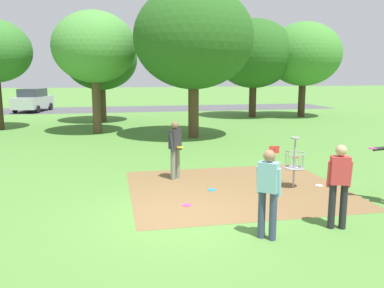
# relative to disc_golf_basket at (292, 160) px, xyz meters

# --- Properties ---
(ground_plane) EXTENTS (160.00, 160.00, 0.00)m
(ground_plane) POSITION_rel_disc_golf_basket_xyz_m (-3.36, -1.68, -0.75)
(ground_plane) COLOR #518438
(dirt_tee_pad) EXTENTS (5.69, 4.86, 0.01)m
(dirt_tee_pad) POSITION_rel_disc_golf_basket_xyz_m (-1.50, 0.15, -0.75)
(dirt_tee_pad) COLOR brown
(dirt_tee_pad) RESTS_ON ground
(disc_golf_basket) EXTENTS (0.98, 0.58, 1.39)m
(disc_golf_basket) POSITION_rel_disc_golf_basket_xyz_m (0.00, 0.00, 0.00)
(disc_golf_basket) COLOR #9E9EA3
(disc_golf_basket) RESTS_ON ground
(player_foreground_watching) EXTENTS (0.50, 0.44, 1.71)m
(player_foreground_watching) POSITION_rel_disc_golf_basket_xyz_m (-0.38, -2.90, 0.21)
(player_foreground_watching) COLOR #232328
(player_foreground_watching) RESTS_ON ground
(player_waiting_left) EXTENTS (0.45, 0.45, 1.71)m
(player_waiting_left) POSITION_rel_disc_golf_basket_xyz_m (-2.96, 1.49, 0.21)
(player_waiting_left) COLOR slate
(player_waiting_left) RESTS_ON ground
(player_waiting_right) EXTENTS (0.46, 0.45, 1.71)m
(player_waiting_right) POSITION_rel_disc_golf_basket_xyz_m (-1.95, -3.11, 0.21)
(player_waiting_right) COLOR #384260
(player_waiting_right) RESTS_ON ground
(frisbee_by_tee) EXTENTS (0.21, 0.21, 0.02)m
(frisbee_by_tee) POSITION_rel_disc_golf_basket_xyz_m (-3.08, -0.94, -0.74)
(frisbee_by_tee) COLOR #E53D99
(frisbee_by_tee) RESTS_ON ground
(frisbee_mid_grass) EXTENTS (0.20, 0.20, 0.02)m
(frisbee_mid_grass) POSITION_rel_disc_golf_basket_xyz_m (0.82, -0.02, -0.74)
(frisbee_mid_grass) COLOR white
(frisbee_mid_grass) RESTS_ON ground
(frisbee_far_left) EXTENTS (0.22, 0.22, 0.02)m
(frisbee_far_left) POSITION_rel_disc_golf_basket_xyz_m (1.85, 3.57, -0.74)
(frisbee_far_left) COLOR red
(frisbee_far_left) RESTS_ON ground
(frisbee_far_right) EXTENTS (0.21, 0.21, 0.02)m
(frisbee_far_right) POSITION_rel_disc_golf_basket_xyz_m (-2.20, 0.16, -0.74)
(frisbee_far_right) COLOR #1E93DB
(frisbee_far_right) RESTS_ON ground
(tree_near_left) EXTENTS (4.18, 4.18, 6.14)m
(tree_near_left) POSITION_rel_disc_golf_basket_xyz_m (-5.48, 11.28, 3.58)
(tree_near_left) COLOR brown
(tree_near_left) RESTS_ON ground
(tree_near_right) EXTENTS (5.59, 5.59, 7.07)m
(tree_near_right) POSITION_rel_disc_golf_basket_xyz_m (-0.89, 8.93, 3.92)
(tree_near_right) COLOR #4C3823
(tree_near_right) RESTS_ON ground
(tree_mid_left) EXTENTS (4.53, 4.53, 5.87)m
(tree_mid_left) POSITION_rel_disc_golf_basket_xyz_m (-5.30, 16.27, 3.17)
(tree_mid_left) COLOR #4C3823
(tree_mid_left) RESTS_ON ground
(tree_mid_center) EXTENTS (5.14, 5.14, 6.55)m
(tree_mid_center) POSITION_rel_disc_golf_basket_xyz_m (8.48, 16.48, 3.59)
(tree_mid_center) COLOR #422D1E
(tree_mid_center) RESTS_ON ground
(tree_far_center) EXTENTS (5.54, 5.54, 6.74)m
(tree_far_center) POSITION_rel_disc_golf_basket_xyz_m (5.03, 17.04, 3.62)
(tree_far_center) COLOR #422D1E
(tree_far_center) RESTS_ON ground
(parking_lot_strip) EXTENTS (36.00, 6.00, 0.01)m
(parking_lot_strip) POSITION_rel_disc_golf_basket_xyz_m (-3.36, 25.05, -0.75)
(parking_lot_strip) COLOR #4C4C51
(parking_lot_strip) RESTS_ON ground
(parked_car_leftmost) EXTENTS (2.71, 4.50, 1.84)m
(parked_car_leftmost) POSITION_rel_disc_golf_basket_xyz_m (-10.93, 24.35, 0.17)
(parked_car_leftmost) COLOR #B2B7BC
(parked_car_leftmost) RESTS_ON ground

